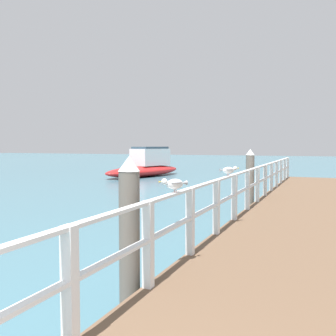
{
  "coord_description": "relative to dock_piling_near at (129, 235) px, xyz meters",
  "views": [
    {
      "loc": [
        0.58,
        -0.34,
        2.29
      ],
      "look_at": [
        -4.23,
        11.14,
        1.53
      ],
      "focal_mm": 41.27,
      "sensor_mm": 36.0,
      "label": 1
    }
  ],
  "objects": [
    {
      "name": "dock_piling_near",
      "position": [
        0.0,
        0.0,
        0.0
      ],
      "size": [
        0.29,
        0.29,
        2.14
      ],
      "color": "#6B6056",
      "rests_on": "ground_plane"
    },
    {
      "name": "boat_0",
      "position": [
        -9.81,
        20.6,
        -0.37
      ],
      "size": [
        3.97,
        7.76,
        2.13
      ],
      "rotation": [
        0.0,
        0.0,
        -0.24
      ],
      "color": "red",
      "rests_on": "ground_plane"
    },
    {
      "name": "pier_railing",
      "position": [
        0.38,
        6.88,
        0.09
      ],
      "size": [
        0.12,
        20.62,
        1.1
      ],
      "color": "white",
      "rests_on": "pier_deck"
    },
    {
      "name": "pier_deck",
      "position": [
        1.87,
        6.88,
        -0.83
      ],
      "size": [
        3.13,
        22.1,
        0.49
      ],
      "primitive_type": "cube",
      "color": "brown",
      "rests_on": "ground_plane"
    },
    {
      "name": "dock_piling_far",
      "position": [
        0.0,
        8.46,
        0.0
      ],
      "size": [
        0.29,
        0.29,
        2.14
      ],
      "color": "#6B6056",
      "rests_on": "ground_plane"
    },
    {
      "name": "seagull_foreground",
      "position": [
        0.38,
        0.68,
        0.65
      ],
      "size": [
        0.32,
        0.41,
        0.21
      ],
      "rotation": [
        0.0,
        0.0,
        2.51
      ],
      "color": "white",
      "rests_on": "pier_railing"
    },
    {
      "name": "seagull_background",
      "position": [
        0.39,
        3.9,
        0.65
      ],
      "size": [
        0.38,
        0.36,
        0.21
      ],
      "rotation": [
        0.0,
        0.0,
        5.47
      ],
      "color": "white",
      "rests_on": "pier_railing"
    }
  ]
}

